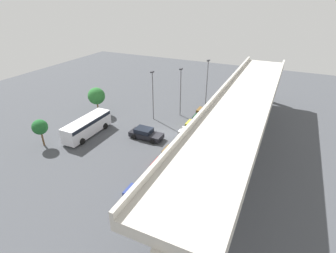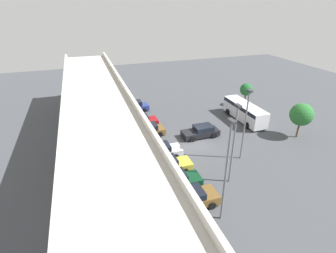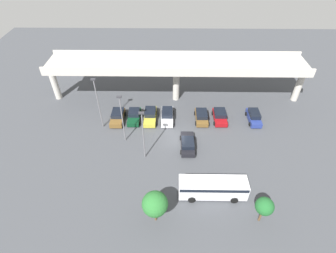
{
  "view_description": "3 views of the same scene",
  "coord_description": "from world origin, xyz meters",
  "px_view_note": "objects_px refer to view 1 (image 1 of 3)",
  "views": [
    {
      "loc": [
        29.9,
        15.34,
        18.66
      ],
      "look_at": [
        -0.55,
        1.02,
        1.41
      ],
      "focal_mm": 28.0,
      "sensor_mm": 36.0,
      "label": 1
    },
    {
      "loc": [
        -25.63,
        12.23,
        16.15
      ],
      "look_at": [
        2.13,
        2.86,
        1.86
      ],
      "focal_mm": 28.0,
      "sensor_mm": 36.0,
      "label": 2
    },
    {
      "loc": [
        -0.9,
        -28.95,
        27.7
      ],
      "look_at": [
        -1.31,
        0.56,
        2.25
      ],
      "focal_mm": 28.0,
      "sensor_mm": 36.0,
      "label": 3
    }
  ],
  "objects_px": {
    "parked_car_4": "(146,134)",
    "parked_car_6": "(171,166)",
    "parked_car_1": "(208,119)",
    "lamp_post_by_overpass": "(153,92)",
    "lamp_post_near_aisle": "(181,89)",
    "parked_car_3": "(196,133)",
    "parked_car_2": "(203,125)",
    "shuttle_bus": "(87,125)",
    "parked_car_7": "(146,195)",
    "parked_car_0": "(211,112)",
    "tree_front_centre": "(40,127)",
    "lamp_post_mid_lot": "(207,82)",
    "tree_front_left": "(96,96)",
    "parked_car_5": "(181,153)"
  },
  "relations": [
    {
      "from": "parked_car_0",
      "to": "parked_car_7",
      "type": "bearing_deg",
      "value": 90.61
    },
    {
      "from": "tree_front_left",
      "to": "parked_car_4",
      "type": "bearing_deg",
      "value": 70.63
    },
    {
      "from": "parked_car_5",
      "to": "lamp_post_near_aisle",
      "type": "relative_size",
      "value": 0.54
    },
    {
      "from": "parked_car_0",
      "to": "parked_car_4",
      "type": "relative_size",
      "value": 0.92
    },
    {
      "from": "parked_car_6",
      "to": "lamp_post_by_overpass",
      "type": "distance_m",
      "value": 15.09
    },
    {
      "from": "tree_front_left",
      "to": "tree_front_centre",
      "type": "height_order",
      "value": "tree_front_left"
    },
    {
      "from": "parked_car_4",
      "to": "lamp_post_near_aisle",
      "type": "relative_size",
      "value": 0.6
    },
    {
      "from": "parked_car_3",
      "to": "lamp_post_near_aisle",
      "type": "xyz_separation_m",
      "value": [
        -6.31,
        -5.19,
        3.96
      ]
    },
    {
      "from": "parked_car_1",
      "to": "lamp_post_near_aisle",
      "type": "bearing_deg",
      "value": -9.15
    },
    {
      "from": "parked_car_0",
      "to": "parked_car_2",
      "type": "xyz_separation_m",
      "value": [
        5.36,
        0.41,
        -0.02
      ]
    },
    {
      "from": "parked_car_4",
      "to": "parked_car_6",
      "type": "relative_size",
      "value": 1.11
    },
    {
      "from": "parked_car_1",
      "to": "shuttle_bus",
      "type": "bearing_deg",
      "value": 37.48
    },
    {
      "from": "parked_car_5",
      "to": "parked_car_1",
      "type": "bearing_deg",
      "value": -90.06
    },
    {
      "from": "parked_car_1",
      "to": "shuttle_bus",
      "type": "distance_m",
      "value": 18.51
    },
    {
      "from": "shuttle_bus",
      "to": "tree_front_centre",
      "type": "relative_size",
      "value": 2.15
    },
    {
      "from": "parked_car_4",
      "to": "tree_front_left",
      "type": "relative_size",
      "value": 1.05
    },
    {
      "from": "parked_car_2",
      "to": "lamp_post_mid_lot",
      "type": "distance_m",
      "value": 8.97
    },
    {
      "from": "parked_car_2",
      "to": "tree_front_centre",
      "type": "distance_m",
      "value": 22.82
    },
    {
      "from": "parked_car_3",
      "to": "lamp_post_by_overpass",
      "type": "xyz_separation_m",
      "value": [
        -3.04,
        -8.57,
        3.93
      ]
    },
    {
      "from": "parked_car_4",
      "to": "parked_car_7",
      "type": "bearing_deg",
      "value": -60.1
    },
    {
      "from": "parked_car_1",
      "to": "tree_front_left",
      "type": "relative_size",
      "value": 0.95
    },
    {
      "from": "parked_car_4",
      "to": "lamp_post_by_overpass",
      "type": "xyz_separation_m",
      "value": [
        -6.13,
        -2.0,
        3.98
      ]
    },
    {
      "from": "parked_car_7",
      "to": "tree_front_centre",
      "type": "distance_m",
      "value": 18.48
    },
    {
      "from": "tree_front_centre",
      "to": "parked_car_3",
      "type": "bearing_deg",
      "value": 120.66
    },
    {
      "from": "lamp_post_by_overpass",
      "to": "parked_car_4",
      "type": "bearing_deg",
      "value": 18.06
    },
    {
      "from": "parked_car_4",
      "to": "tree_front_centre",
      "type": "xyz_separation_m",
      "value": [
        7.68,
        -11.61,
        2.09
      ]
    },
    {
      "from": "lamp_post_mid_lot",
      "to": "tree_front_centre",
      "type": "height_order",
      "value": "lamp_post_mid_lot"
    },
    {
      "from": "parked_car_1",
      "to": "lamp_post_by_overpass",
      "type": "distance_m",
      "value": 9.69
    },
    {
      "from": "parked_car_0",
      "to": "lamp_post_near_aisle",
      "type": "xyz_separation_m",
      "value": [
        1.87,
        -4.81,
        3.96
      ]
    },
    {
      "from": "lamp_post_near_aisle",
      "to": "parked_car_3",
      "type": "bearing_deg",
      "value": 39.44
    },
    {
      "from": "parked_car_2",
      "to": "shuttle_bus",
      "type": "bearing_deg",
      "value": 30.15
    },
    {
      "from": "parked_car_1",
      "to": "lamp_post_by_overpass",
      "type": "relative_size",
      "value": 0.55
    },
    {
      "from": "parked_car_7",
      "to": "parked_car_0",
      "type": "bearing_deg",
      "value": -89.39
    },
    {
      "from": "parked_car_2",
      "to": "parked_car_5",
      "type": "distance_m",
      "value": 8.49
    },
    {
      "from": "lamp_post_near_aisle",
      "to": "tree_front_centre",
      "type": "xyz_separation_m",
      "value": [
        17.09,
        -12.99,
        -1.93
      ]
    },
    {
      "from": "parked_car_4",
      "to": "shuttle_bus",
      "type": "height_order",
      "value": "shuttle_bus"
    },
    {
      "from": "parked_car_2",
      "to": "lamp_post_by_overpass",
      "type": "relative_size",
      "value": 0.61
    },
    {
      "from": "parked_car_5",
      "to": "tree_front_left",
      "type": "bearing_deg",
      "value": -20.17
    },
    {
      "from": "parked_car_3",
      "to": "tree_front_left",
      "type": "bearing_deg",
      "value": -3.18
    },
    {
      "from": "parked_car_7",
      "to": "tree_front_centre",
      "type": "relative_size",
      "value": 1.15
    },
    {
      "from": "parked_car_1",
      "to": "parked_car_2",
      "type": "relative_size",
      "value": 0.9
    },
    {
      "from": "parked_car_0",
      "to": "lamp_post_mid_lot",
      "type": "relative_size",
      "value": 0.5
    },
    {
      "from": "parked_car_7",
      "to": "shuttle_bus",
      "type": "distance_m",
      "value": 16.93
    },
    {
      "from": "parked_car_0",
      "to": "shuttle_bus",
      "type": "bearing_deg",
      "value": 44.14
    },
    {
      "from": "lamp_post_near_aisle",
      "to": "lamp_post_mid_lot",
      "type": "relative_size",
      "value": 0.91
    },
    {
      "from": "parked_car_7",
      "to": "parked_car_1",
      "type": "bearing_deg",
      "value": -90.18
    },
    {
      "from": "parked_car_6",
      "to": "parked_car_2",
      "type": "bearing_deg",
      "value": -89.91
    },
    {
      "from": "tree_front_left",
      "to": "lamp_post_by_overpass",
      "type": "bearing_deg",
      "value": 101.75
    },
    {
      "from": "lamp_post_near_aisle",
      "to": "tree_front_left",
      "type": "bearing_deg",
      "value": -67.98
    },
    {
      "from": "shuttle_bus",
      "to": "tree_front_centre",
      "type": "height_order",
      "value": "tree_front_centre"
    }
  ]
}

